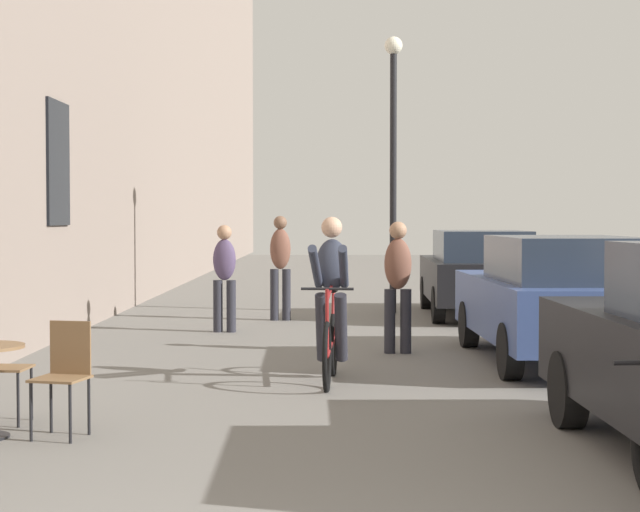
# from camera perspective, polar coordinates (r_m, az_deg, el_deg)

# --- Properties ---
(cafe_chair_mid_toward_wall) EXTENTS (0.45, 0.45, 0.89)m
(cafe_chair_mid_toward_wall) POSITION_cam_1_polar(r_m,az_deg,el_deg) (8.37, -13.80, -6.08)
(cafe_chair_mid_toward_wall) COLOR black
(cafe_chair_mid_toward_wall) RESTS_ON ground_plane
(cyclist_on_bicycle) EXTENTS (0.52, 1.76, 1.74)m
(cyclist_on_bicycle) POSITION_cam_1_polar(r_m,az_deg,el_deg) (10.85, 0.61, -2.60)
(cyclist_on_bicycle) COLOR black
(cyclist_on_bicycle) RESTS_ON ground_plane
(pedestrian_near) EXTENTS (0.35, 0.25, 1.65)m
(pedestrian_near) POSITION_cam_1_polar(r_m,az_deg,el_deg) (13.05, 4.28, -1.28)
(pedestrian_near) COLOR #26262D
(pedestrian_near) RESTS_ON ground_plane
(pedestrian_mid) EXTENTS (0.36, 0.27, 1.59)m
(pedestrian_mid) POSITION_cam_1_polar(r_m,az_deg,el_deg) (15.50, -5.25, -0.88)
(pedestrian_mid) COLOR #26262D
(pedestrian_mid) RESTS_ON ground_plane
(pedestrian_far) EXTENTS (0.34, 0.24, 1.73)m
(pedestrian_far) POSITION_cam_1_polar(r_m,az_deg,el_deg) (17.23, -2.18, -0.30)
(pedestrian_far) COLOR #26262D
(pedestrian_far) RESTS_ON ground_plane
(street_lamp) EXTENTS (0.32, 0.32, 4.90)m
(street_lamp) POSITION_cam_1_polar(r_m,az_deg,el_deg) (18.59, 4.03, 6.44)
(street_lamp) COLOR black
(street_lamp) RESTS_ON ground_plane
(parked_car_second) EXTENTS (1.85, 4.22, 1.49)m
(parked_car_second) POSITION_cam_1_polar(r_m,az_deg,el_deg) (12.47, 12.82, -2.22)
(parked_car_second) COLOR #384C84
(parked_car_second) RESTS_ON ground_plane
(parked_car_third) EXTENTS (1.85, 4.21, 1.48)m
(parked_car_third) POSITION_cam_1_polar(r_m,az_deg,el_deg) (18.12, 8.65, -0.86)
(parked_car_third) COLOR black
(parked_car_third) RESTS_ON ground_plane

